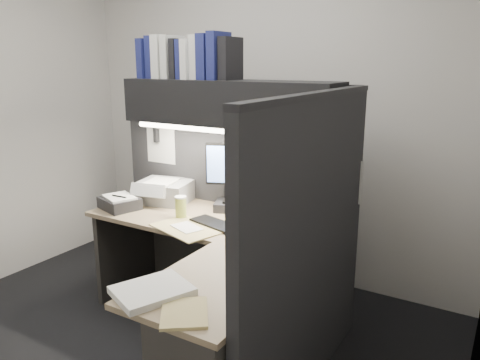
# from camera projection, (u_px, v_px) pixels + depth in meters

# --- Properties ---
(floor) EXTENTS (3.50, 3.50, 0.00)m
(floor) POSITION_uv_depth(u_px,v_px,m) (149.00, 351.00, 2.94)
(floor) COLOR black
(floor) RESTS_ON ground
(wall_back) EXTENTS (3.50, 0.04, 2.70)m
(wall_back) POSITION_uv_depth(u_px,v_px,m) (264.00, 114.00, 3.86)
(wall_back) COLOR silver
(wall_back) RESTS_ON floor
(partition_back) EXTENTS (1.90, 0.06, 1.60)m
(partition_back) POSITION_uv_depth(u_px,v_px,m) (230.00, 195.00, 3.50)
(partition_back) COLOR black
(partition_back) RESTS_ON floor
(partition_right) EXTENTS (0.06, 1.50, 1.60)m
(partition_right) POSITION_uv_depth(u_px,v_px,m) (309.00, 255.00, 2.41)
(partition_right) COLOR black
(partition_right) RESTS_ON floor
(desk) EXTENTS (1.70, 1.53, 0.73)m
(desk) POSITION_uv_depth(u_px,v_px,m) (202.00, 305.00, 2.62)
(desk) COLOR #897857
(desk) RESTS_ON floor
(overhead_shelf) EXTENTS (1.55, 0.34, 0.30)m
(overhead_shelf) POSITION_uv_depth(u_px,v_px,m) (228.00, 103.00, 3.14)
(overhead_shelf) COLOR black
(overhead_shelf) RESTS_ON partition_back
(task_light_tube) EXTENTS (1.32, 0.04, 0.04)m
(task_light_tube) POSITION_uv_depth(u_px,v_px,m) (216.00, 131.00, 3.06)
(task_light_tube) COLOR white
(task_light_tube) RESTS_ON overhead_shelf
(monitor) EXTENTS (0.43, 0.31, 0.49)m
(monitor) POSITION_uv_depth(u_px,v_px,m) (238.00, 184.00, 3.31)
(monitor) COLOR black
(monitor) RESTS_ON desk
(keyboard) EXTENTS (0.44, 0.24, 0.02)m
(keyboard) POSITION_uv_depth(u_px,v_px,m) (218.00, 225.00, 3.03)
(keyboard) COLOR black
(keyboard) RESTS_ON desk
(mousepad) EXTENTS (0.28, 0.26, 0.00)m
(mousepad) POSITION_uv_depth(u_px,v_px,m) (299.00, 237.00, 2.85)
(mousepad) COLOR navy
(mousepad) RESTS_ON desk
(mouse) EXTENTS (0.08, 0.11, 0.04)m
(mouse) POSITION_uv_depth(u_px,v_px,m) (300.00, 234.00, 2.84)
(mouse) COLOR black
(mouse) RESTS_ON mousepad
(telephone) EXTENTS (0.26, 0.27, 0.08)m
(telephone) POSITION_uv_depth(u_px,v_px,m) (292.00, 216.00, 3.11)
(telephone) COLOR #C2B195
(telephone) RESTS_ON desk
(coffee_cup) EXTENTS (0.09, 0.09, 0.14)m
(coffee_cup) POSITION_uv_depth(u_px,v_px,m) (181.00, 208.00, 3.19)
(coffee_cup) COLOR #CDC852
(coffee_cup) RESTS_ON desk
(printer) EXTENTS (0.45, 0.41, 0.16)m
(printer) POSITION_uv_depth(u_px,v_px,m) (165.00, 191.00, 3.57)
(printer) COLOR #9A9CA0
(printer) RESTS_ON desk
(notebook_stack) EXTENTS (0.33, 0.30, 0.08)m
(notebook_stack) POSITION_uv_depth(u_px,v_px,m) (120.00, 203.00, 3.39)
(notebook_stack) COLOR black
(notebook_stack) RESTS_ON desk
(open_folder) EXTENTS (0.51, 0.41, 0.01)m
(open_folder) POSITION_uv_depth(u_px,v_px,m) (187.00, 228.00, 2.99)
(open_folder) COLOR tan
(open_folder) RESTS_ON desk
(paper_stack_a) EXTENTS (0.28, 0.25, 0.04)m
(paper_stack_a) POSITION_uv_depth(u_px,v_px,m) (265.00, 267.00, 2.38)
(paper_stack_a) COLOR white
(paper_stack_a) RESTS_ON desk
(paper_stack_b) EXTENTS (0.38, 0.41, 0.03)m
(paper_stack_b) POSITION_uv_depth(u_px,v_px,m) (152.00, 291.00, 2.15)
(paper_stack_b) COLOR white
(paper_stack_b) RESTS_ON desk
(manila_stack) EXTENTS (0.30, 0.32, 0.01)m
(manila_stack) POSITION_uv_depth(u_px,v_px,m) (184.00, 313.00, 1.98)
(manila_stack) COLOR tan
(manila_stack) RESTS_ON desk
(binder_row) EXTENTS (0.75, 0.25, 0.31)m
(binder_row) POSITION_uv_depth(u_px,v_px,m) (188.00, 58.00, 3.23)
(binder_row) COLOR navy
(binder_row) RESTS_ON overhead_shelf
(pinned_papers) EXTENTS (1.76, 1.31, 0.51)m
(pinned_papers) POSITION_uv_depth(u_px,v_px,m) (252.00, 179.00, 2.94)
(pinned_papers) COLOR white
(pinned_papers) RESTS_ON partition_back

